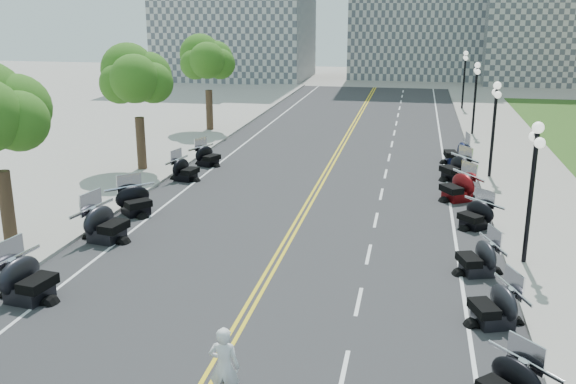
# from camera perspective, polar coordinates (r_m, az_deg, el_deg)

# --- Properties ---
(ground) EXTENTS (160.00, 160.00, 0.00)m
(ground) POSITION_cam_1_polar(r_m,az_deg,el_deg) (20.60, -2.71, -8.96)
(ground) COLOR gray
(road) EXTENTS (16.00, 90.00, 0.01)m
(road) POSITION_cam_1_polar(r_m,az_deg,el_deg) (29.76, 1.92, -0.92)
(road) COLOR #333335
(road) RESTS_ON ground
(centerline_yellow_a) EXTENTS (0.12, 90.00, 0.00)m
(centerline_yellow_a) POSITION_cam_1_polar(r_m,az_deg,el_deg) (29.78, 1.69, -0.89)
(centerline_yellow_a) COLOR yellow
(centerline_yellow_a) RESTS_ON road
(centerline_yellow_b) EXTENTS (0.12, 90.00, 0.00)m
(centerline_yellow_b) POSITION_cam_1_polar(r_m,az_deg,el_deg) (29.74, 2.14, -0.92)
(centerline_yellow_b) COLOR yellow
(centerline_yellow_b) RESTS_ON road
(edge_line_north) EXTENTS (0.12, 90.00, 0.00)m
(edge_line_north) POSITION_cam_1_polar(r_m,az_deg,el_deg) (29.46, 14.29, -1.59)
(edge_line_north) COLOR white
(edge_line_north) RESTS_ON road
(edge_line_south) EXTENTS (0.12, 90.00, 0.00)m
(edge_line_south) POSITION_cam_1_polar(r_m,az_deg,el_deg) (31.39, -9.69, -0.22)
(edge_line_south) COLOR white
(edge_line_south) RESTS_ON road
(lane_dash_5) EXTENTS (0.12, 2.00, 0.00)m
(lane_dash_5) POSITION_cam_1_polar(r_m,az_deg,el_deg) (16.62, 4.99, -15.56)
(lane_dash_5) COLOR white
(lane_dash_5) RESTS_ON road
(lane_dash_6) EXTENTS (0.12, 2.00, 0.00)m
(lane_dash_6) POSITION_cam_1_polar(r_m,az_deg,el_deg) (20.12, 6.30, -9.64)
(lane_dash_6) COLOR white
(lane_dash_6) RESTS_ON road
(lane_dash_7) EXTENTS (0.12, 2.00, 0.00)m
(lane_dash_7) POSITION_cam_1_polar(r_m,az_deg,el_deg) (23.78, 7.18, -5.50)
(lane_dash_7) COLOR white
(lane_dash_7) RESTS_ON road
(lane_dash_8) EXTENTS (0.12, 2.00, 0.00)m
(lane_dash_8) POSITION_cam_1_polar(r_m,az_deg,el_deg) (27.54, 7.82, -2.47)
(lane_dash_8) COLOR white
(lane_dash_8) RESTS_ON road
(lane_dash_9) EXTENTS (0.12, 2.00, 0.00)m
(lane_dash_9) POSITION_cam_1_polar(r_m,az_deg,el_deg) (31.35, 8.30, -0.18)
(lane_dash_9) COLOR white
(lane_dash_9) RESTS_ON road
(lane_dash_10) EXTENTS (0.12, 2.00, 0.00)m
(lane_dash_10) POSITION_cam_1_polar(r_m,az_deg,el_deg) (35.21, 8.67, 1.61)
(lane_dash_10) COLOR white
(lane_dash_10) RESTS_ON road
(lane_dash_11) EXTENTS (0.12, 2.00, 0.00)m
(lane_dash_11) POSITION_cam_1_polar(r_m,az_deg,el_deg) (39.09, 8.97, 3.05)
(lane_dash_11) COLOR white
(lane_dash_11) RESTS_ON road
(lane_dash_12) EXTENTS (0.12, 2.00, 0.00)m
(lane_dash_12) POSITION_cam_1_polar(r_m,az_deg,el_deg) (43.00, 9.22, 4.23)
(lane_dash_12) COLOR white
(lane_dash_12) RESTS_ON road
(lane_dash_13) EXTENTS (0.12, 2.00, 0.00)m
(lane_dash_13) POSITION_cam_1_polar(r_m,az_deg,el_deg) (46.92, 9.43, 5.21)
(lane_dash_13) COLOR white
(lane_dash_13) RESTS_ON road
(lane_dash_14) EXTENTS (0.12, 2.00, 0.00)m
(lane_dash_14) POSITION_cam_1_polar(r_m,az_deg,el_deg) (50.86, 9.61, 6.04)
(lane_dash_14) COLOR white
(lane_dash_14) RESTS_ON road
(lane_dash_15) EXTENTS (0.12, 2.00, 0.00)m
(lane_dash_15) POSITION_cam_1_polar(r_m,az_deg,el_deg) (54.80, 9.76, 6.75)
(lane_dash_15) COLOR white
(lane_dash_15) RESTS_ON road
(lane_dash_16) EXTENTS (0.12, 2.00, 0.00)m
(lane_dash_16) POSITION_cam_1_polar(r_m,az_deg,el_deg) (58.75, 9.89, 7.37)
(lane_dash_16) COLOR white
(lane_dash_16) RESTS_ON road
(lane_dash_17) EXTENTS (0.12, 2.00, 0.00)m
(lane_dash_17) POSITION_cam_1_polar(r_m,az_deg,el_deg) (62.71, 10.00, 7.90)
(lane_dash_17) COLOR white
(lane_dash_17) RESTS_ON road
(lane_dash_18) EXTENTS (0.12, 2.00, 0.00)m
(lane_dash_18) POSITION_cam_1_polar(r_m,az_deg,el_deg) (66.67, 10.10, 8.38)
(lane_dash_18) COLOR white
(lane_dash_18) RESTS_ON road
(lane_dash_19) EXTENTS (0.12, 2.00, 0.00)m
(lane_dash_19) POSITION_cam_1_polar(r_m,az_deg,el_deg) (70.64, 10.19, 8.80)
(lane_dash_19) COLOR white
(lane_dash_19) RESTS_ON road
(sidewalk_north) EXTENTS (5.00, 90.00, 0.15)m
(sidewalk_north) POSITION_cam_1_polar(r_m,az_deg,el_deg) (29.98, 22.14, -1.87)
(sidewalk_north) COLOR #9E9991
(sidewalk_north) RESTS_ON ground
(sidewalk_south) EXTENTS (5.00, 90.00, 0.15)m
(sidewalk_south) POSITION_cam_1_polar(r_m,az_deg,el_deg) (33.04, -16.35, 0.28)
(sidewalk_south) COLOR #9E9991
(sidewalk_south) RESTS_ON ground
(street_lamp_2) EXTENTS (0.50, 1.20, 4.90)m
(street_lamp_2) POSITION_cam_1_polar(r_m,az_deg,el_deg) (23.27, 20.78, -0.21)
(street_lamp_2) COLOR black
(street_lamp_2) RESTS_ON sidewalk_north
(street_lamp_3) EXTENTS (0.50, 1.20, 4.90)m
(street_lamp_3) POSITION_cam_1_polar(r_m,az_deg,el_deg) (34.86, 17.78, 5.24)
(street_lamp_3) COLOR black
(street_lamp_3) RESTS_ON sidewalk_north
(street_lamp_4) EXTENTS (0.50, 1.20, 4.90)m
(street_lamp_4) POSITION_cam_1_polar(r_m,az_deg,el_deg) (46.66, 16.27, 7.95)
(street_lamp_4) COLOR black
(street_lamp_4) RESTS_ON sidewalk_north
(street_lamp_5) EXTENTS (0.50, 1.20, 4.90)m
(street_lamp_5) POSITION_cam_1_polar(r_m,az_deg,el_deg) (58.54, 15.37, 9.56)
(street_lamp_5) COLOR black
(street_lamp_5) RESTS_ON sidewalk_north
(tree_3) EXTENTS (4.80, 4.80, 9.20)m
(tree_3) POSITION_cam_1_polar(r_m,az_deg,el_deg) (35.47, -13.26, 9.27)
(tree_3) COLOR #235619
(tree_3) RESTS_ON sidewalk_south
(tree_4) EXTENTS (4.80, 4.80, 9.20)m
(tree_4) POSITION_cam_1_polar(r_m,az_deg,el_deg) (46.61, -7.14, 11.12)
(tree_4) COLOR #235619
(tree_4) RESTS_ON sidewalk_south
(motorcycle_n_4) EXTENTS (2.51, 2.51, 1.24)m
(motorcycle_n_4) POSITION_cam_1_polar(r_m,az_deg,el_deg) (15.81, 19.01, -15.69)
(motorcycle_n_4) COLOR black
(motorcycle_n_4) RESTS_ON road
(motorcycle_n_5) EXTENTS (2.40, 2.40, 1.31)m
(motorcycle_n_5) POSITION_cam_1_polar(r_m,az_deg,el_deg) (19.31, 17.87, -9.41)
(motorcycle_n_5) COLOR black
(motorcycle_n_5) RESTS_ON road
(motorcycle_n_6) EXTENTS (2.37, 2.37, 1.31)m
(motorcycle_n_6) POSITION_cam_1_polar(r_m,az_deg,el_deg) (22.64, 16.51, -5.46)
(motorcycle_n_6) COLOR black
(motorcycle_n_6) RESTS_ON road
(motorcycle_n_7) EXTENTS (2.52, 2.52, 1.25)m
(motorcycle_n_7) POSITION_cam_1_polar(r_m,az_deg,el_deg) (27.26, 16.32, -1.83)
(motorcycle_n_7) COLOR black
(motorcycle_n_7) RESTS_ON road
(motorcycle_n_8) EXTENTS (2.85, 2.85, 1.45)m
(motorcycle_n_8) POSITION_cam_1_polar(r_m,az_deg,el_deg) (30.90, 14.84, 0.57)
(motorcycle_n_8) COLOR #590A0C
(motorcycle_n_8) RESTS_ON road
(motorcycle_n_9) EXTENTS (2.80, 2.80, 1.42)m
(motorcycle_n_9) POSITION_cam_1_polar(r_m,az_deg,el_deg) (34.57, 14.66, 2.19)
(motorcycle_n_9) COLOR black
(motorcycle_n_9) RESTS_ON road
(motorcycle_n_10) EXTENTS (2.32, 2.32, 1.44)m
(motorcycle_n_10) POSITION_cam_1_polar(r_m,az_deg,el_deg) (38.22, 14.75, 3.51)
(motorcycle_n_10) COLOR black
(motorcycle_n_10) RESTS_ON road
(motorcycle_s_5) EXTENTS (2.51, 2.51, 1.55)m
(motorcycle_s_5) POSITION_cam_1_polar(r_m,az_deg,el_deg) (21.35, -22.12, -7.00)
(motorcycle_s_5) COLOR black
(motorcycle_s_5) RESTS_ON road
(motorcycle_s_6) EXTENTS (2.57, 2.57, 1.55)m
(motorcycle_s_6) POSITION_cam_1_polar(r_m,az_deg,el_deg) (25.67, -15.88, -2.56)
(motorcycle_s_6) COLOR black
(motorcycle_s_6) RESTS_ON road
(motorcycle_s_7) EXTENTS (2.81, 2.81, 1.39)m
(motorcycle_s_7) POSITION_cam_1_polar(r_m,az_deg,el_deg) (28.62, -13.42, -0.62)
(motorcycle_s_7) COLOR black
(motorcycle_s_7) RESTS_ON road
(motorcycle_s_8) EXTENTS (2.18, 2.18, 1.29)m
(motorcycle_s_8) POSITION_cam_1_polar(r_m,az_deg,el_deg) (33.82, -9.12, 2.10)
(motorcycle_s_8) COLOR black
(motorcycle_s_8) RESTS_ON road
(motorcycle_s_9) EXTENTS (2.36, 2.36, 1.26)m
(motorcycle_s_9) POSITION_cam_1_polar(r_m,az_deg,el_deg) (36.81, -7.14, 3.30)
(motorcycle_s_9) COLOR black
(motorcycle_s_9) RESTS_ON road
(cyclist_rider) EXTENTS (0.68, 0.45, 1.87)m
(cyclist_rider) POSITION_cam_1_polar(r_m,az_deg,el_deg) (14.00, -5.76, -12.77)
(cyclist_rider) COLOR silver
(cyclist_rider) RESTS_ON bicycle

